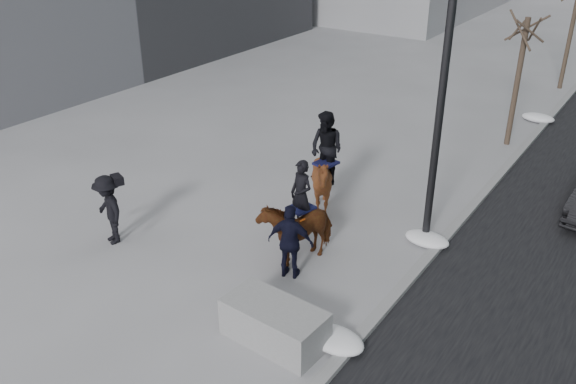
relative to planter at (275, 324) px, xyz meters
The scene contains 11 objects.
ground 2.43m from the planter, 134.20° to the left, with size 120.00×120.00×0.00m, color gray.
curb 11.80m from the planter, 83.54° to the left, with size 0.25×90.00×0.12m, color gray.
planter is the anchor object (origin of this frame).
tree_near 12.76m from the planter, 86.70° to the left, with size 1.20×1.20×4.67m, color #382B21, non-canonical shape.
tree_far 20.49m from the planter, 87.96° to the left, with size 1.20×1.20×4.89m, color #3B2F23, non-canonical shape.
mounted_left 3.06m from the planter, 114.99° to the left, with size 1.25×1.99×2.39m.
mounted_right 5.22m from the planter, 111.09° to the left, with size 1.75×1.90×2.81m.
feeder 2.25m from the planter, 115.98° to the left, with size 1.11×0.99×1.75m.
camera_crew 5.46m from the planter, behind, with size 1.29×1.03×1.75m.
lamppost 6.93m from the planter, 79.70° to the left, with size 0.25×0.80×9.09m.
snow_piles 6.96m from the planter, 81.51° to the left, with size 1.20×15.70×0.30m.
Camera 1 is at (7.03, -9.17, 7.76)m, focal length 38.00 mm.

